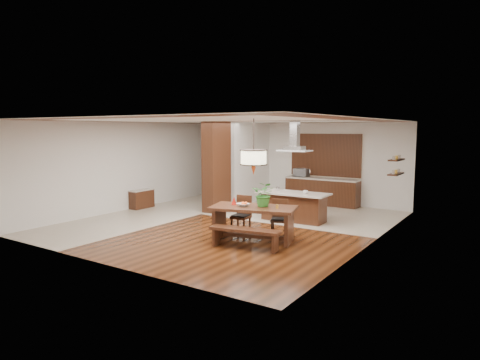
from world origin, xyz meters
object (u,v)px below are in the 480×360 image
Objects in this scene: dining_chair_right at (279,218)px; range_hood at (295,136)px; microwave at (301,173)px; pendant_lantern at (254,147)px; hallway_console at (142,199)px; fruit_bowl at (243,205)px; island_cup at (306,192)px; dining_chair_left at (241,215)px; dining_table at (253,216)px; kitchen_island at (294,206)px; foliage_plant at (264,194)px; dining_bench at (245,239)px.

dining_chair_right is 1.01× the size of range_hood.
microwave is (-1.21, 3.03, -1.37)m from range_hood.
hallway_console is at bearing 164.03° from pendant_lantern.
island_cup is at bearing 79.73° from fruit_bowl.
dining_chair_left is 1.85× the size of microwave.
dining_table is at bearing 25.85° from fruit_bowl.
fruit_bowl is at bearing -91.97° from kitchen_island.
fruit_bowl is 2.66m from kitchen_island.
hallway_console is 5.60m from dining_table.
pendant_lantern and range_hood have the same top height.
fruit_bowl is at bearing -154.15° from dining_table.
pendant_lantern is (-0.31, -0.72, 1.79)m from dining_chair_right.
hallway_console is at bearing 165.88° from foliage_plant.
range_hood is (0.47, 2.08, 1.98)m from dining_chair_left.
island_cup is at bearing -15.36° from kitchen_island.
kitchen_island is at bearing 94.07° from dining_table.
foliage_plant is 1.13× the size of microwave.
dining_chair_right is at bearing 85.77° from dining_bench.
dining_chair_left reaches higher than kitchen_island.
range_hood is at bearing 99.42° from foliage_plant.
range_hood reaches higher than dining_chair_right.
microwave is (-1.69, 4.83, 0.64)m from dining_chair_right.
fruit_bowl is at bearing -77.20° from microwave.
dining_chair_left is 5.20m from microwave.
microwave reaches higher than dining_table.
dining_chair_left is at bearing -13.03° from hallway_console.
range_hood is (-0.18, 2.53, 0.22)m from pendant_lantern.
range_hood is at bearing 165.25° from island_cup.
island_cup is (0.03, 3.11, 0.67)m from dining_bench.
dining_bench is 1.44m from dining_chair_left.
pendant_lantern is 2.51× the size of microwave.
foliage_plant reaches higher than dining_bench.
kitchen_island reaches higher than dining_table.
dining_bench is 0.79× the size of kitchen_island.
pendant_lantern is at bearing -149.12° from foliage_plant.
dining_chair_right is 7.05× the size of island_cup.
fruit_bowl reaches higher than dining_bench.
dining_chair_left is at bearing 145.61° from pendant_lantern.
fruit_bowl is 0.55× the size of microwave.
island_cup reaches higher than hallway_console.
kitchen_island is 3.97× the size of microwave.
foliage_plant reaches higher than island_cup.
pendant_lantern is (0.00, 0.00, 1.64)m from dining_table.
range_hood is 3.54m from microwave.
dining_chair_right is at bearing 67.03° from pendant_lantern.
dining_bench is 2.77× the size of foliage_plant.
dining_table is 0.80m from dining_chair_right.
hallway_console is 3.07× the size of fruit_bowl.
island_cup is (0.88, 1.97, 0.41)m from dining_chair_left.
kitchen_island is (-0.40, 2.39, -0.69)m from foliage_plant.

